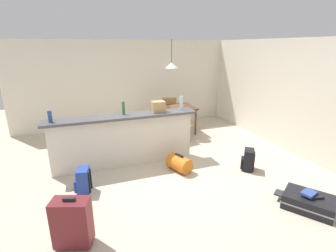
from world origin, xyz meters
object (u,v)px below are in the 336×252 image
bottle_green (124,108)px  dining_table (174,110)px  pendant_lamp (172,65)px  duffel_bag_orange (179,163)px  bottle_clear (181,103)px  dining_chair_far_side (169,111)px  grocery_bag (158,107)px  dining_chair_near_partition (180,121)px  suitcase_upright_maroon (72,222)px  suitcase_flat_black (308,202)px  bottle_blue (50,116)px  book_stack (311,194)px  backpack_black (248,160)px  backpack_blue (83,181)px

bottle_green → dining_table: (1.63, 1.41, -0.53)m
pendant_lamp → duffel_bag_orange: bearing=-106.8°
bottle_green → bottle_clear: bearing=0.9°
bottle_green → duffel_bag_orange: size_ratio=0.46×
dining_chair_far_side → grocery_bag: bearing=-115.8°
pendant_lamp → duffel_bag_orange: (-0.64, -2.11, -1.70)m
dining_chair_near_partition → suitcase_upright_maroon: dining_chair_near_partition is taller
suitcase_flat_black → bottle_blue: bearing=146.0°
book_stack → dining_chair_far_side: bearing=98.0°
grocery_bag → backpack_black: grocery_bag is taller
dining_chair_near_partition → suitcase_upright_maroon: bearing=-131.9°
bottle_blue → backpack_black: bearing=-16.7°
dining_table → suitcase_upright_maroon: (-2.66, -3.46, -0.32)m
bottle_clear → suitcase_flat_black: bearing=-67.8°
bottle_clear → dining_chair_near_partition: 1.08m
dining_chair_near_partition → backpack_blue: size_ratio=2.21×
bottle_green → backpack_black: size_ratio=0.61×
bottle_green → backpack_black: 2.65m
grocery_bag → dining_table: bearing=57.5°
backpack_blue → bottle_blue: bearing=119.6°
backpack_black → dining_chair_far_side: bearing=100.1°
dining_chair_near_partition → backpack_black: 2.07m
suitcase_flat_black → backpack_blue: size_ratio=2.08×
suitcase_flat_black → backpack_black: size_ratio=2.08×
bottle_green → dining_chair_near_partition: bearing=27.9°
grocery_bag → dining_chair_near_partition: 1.35m
backpack_black → backpack_blue: 3.08m
bottle_clear → duffel_bag_orange: size_ratio=0.51×
duffel_bag_orange → book_stack: size_ratio=1.75×
suitcase_upright_maroon → bottle_green: bearing=63.2°
bottle_clear → backpack_black: bearing=-50.2°
book_stack → dining_chair_near_partition: bearing=102.4°
dining_chair_near_partition → duffel_bag_orange: 1.68m
suitcase_flat_black → book_stack: book_stack is taller
grocery_bag → dining_table: 1.79m
bottle_green → duffel_bag_orange: bearing=-37.8°
dining_chair_far_side → backpack_blue: (-2.53, -2.76, -0.31)m
duffel_bag_orange → book_stack: duffel_bag_orange is taller
bottle_green → dining_chair_far_side: bottle_green is taller
pendant_lamp → backpack_black: pendant_lamp is taller
dining_chair_far_side → dining_chair_near_partition: bearing=-95.7°
dining_table → suitcase_upright_maroon: size_ratio=1.64×
bottle_green → duffel_bag_orange: (0.90, -0.70, -1.02)m
pendant_lamp → dining_chair_far_side: bearing=78.0°
bottle_blue → dining_chair_far_side: size_ratio=0.22×
dining_chair_far_side → backpack_black: bearing=-79.9°
suitcase_flat_black → suitcase_upright_maroon: (-3.30, 0.43, 0.22)m
dining_chair_near_partition → duffel_bag_orange: dining_chair_near_partition is taller
bottle_green → suitcase_flat_black: bearing=-47.8°
backpack_blue → duffel_bag_orange: (1.78, 0.14, -0.05)m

